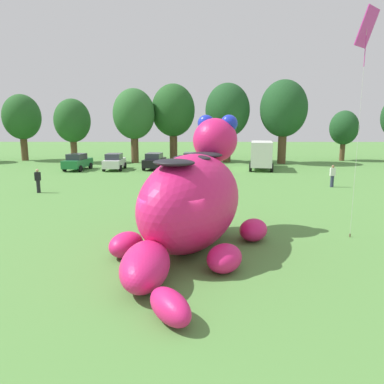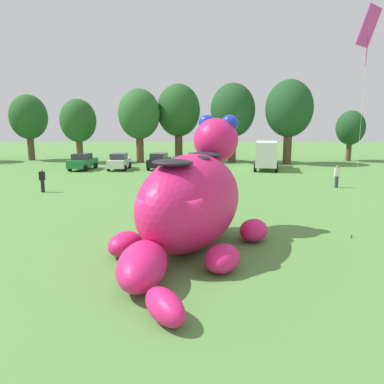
{
  "view_description": "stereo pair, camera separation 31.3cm",
  "coord_description": "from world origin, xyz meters",
  "px_view_note": "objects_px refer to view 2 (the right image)",
  "views": [
    {
      "loc": [
        0.9,
        -12.99,
        5.03
      ],
      "look_at": [
        0.8,
        2.5,
        2.1
      ],
      "focal_mm": 35.04,
      "sensor_mm": 36.0,
      "label": 1
    },
    {
      "loc": [
        1.22,
        -12.98,
        5.03
      ],
      "look_at": [
        0.8,
        2.5,
        2.1
      ],
      "focal_mm": 35.04,
      "sensor_mm": 36.0,
      "label": 2
    }
  ],
  "objects_px": {
    "car_green": "(83,162)",
    "car_black": "(159,161)",
    "car_red": "(196,161)",
    "spectator_near_inflatable": "(188,177)",
    "spectator_by_cars": "(42,180)",
    "box_truck": "(266,154)",
    "giant_inflatable_creature": "(192,201)",
    "tethered_flying_kite": "(368,31)",
    "spectator_mid_field": "(337,177)",
    "car_white": "(119,161)"
  },
  "relations": [
    {
      "from": "car_green",
      "to": "box_truck",
      "type": "relative_size",
      "value": 0.65
    },
    {
      "from": "spectator_mid_field",
      "to": "car_black",
      "type": "bearing_deg",
      "value": 143.9
    },
    {
      "from": "spectator_by_cars",
      "to": "tethered_flying_kite",
      "type": "distance_m",
      "value": 22.12
    },
    {
      "from": "spectator_near_inflatable",
      "to": "tethered_flying_kite",
      "type": "bearing_deg",
      "value": -57.97
    },
    {
      "from": "giant_inflatable_creature",
      "to": "car_black",
      "type": "bearing_deg",
      "value": 99.4
    },
    {
      "from": "car_white",
      "to": "giant_inflatable_creature",
      "type": "bearing_deg",
      "value": -71.33
    },
    {
      "from": "car_green",
      "to": "spectator_mid_field",
      "type": "relative_size",
      "value": 2.51
    },
    {
      "from": "car_white",
      "to": "spectator_near_inflatable",
      "type": "bearing_deg",
      "value": -55.06
    },
    {
      "from": "tethered_flying_kite",
      "to": "giant_inflatable_creature",
      "type": "bearing_deg",
      "value": -168.31
    },
    {
      "from": "spectator_mid_field",
      "to": "tethered_flying_kite",
      "type": "distance_m",
      "value": 15.42
    },
    {
      "from": "box_truck",
      "to": "spectator_by_cars",
      "type": "height_order",
      "value": "box_truck"
    },
    {
      "from": "car_white",
      "to": "spectator_mid_field",
      "type": "height_order",
      "value": "car_white"
    },
    {
      "from": "car_white",
      "to": "tethered_flying_kite",
      "type": "distance_m",
      "value": 28.76
    },
    {
      "from": "spectator_near_inflatable",
      "to": "car_white",
      "type": "bearing_deg",
      "value": 124.94
    },
    {
      "from": "car_green",
      "to": "car_black",
      "type": "xyz_separation_m",
      "value": [
        7.96,
        0.78,
        0.0
      ]
    },
    {
      "from": "spectator_near_inflatable",
      "to": "spectator_mid_field",
      "type": "distance_m",
      "value": 11.45
    },
    {
      "from": "spectator_near_inflatable",
      "to": "car_black",
      "type": "bearing_deg",
      "value": 106.9
    },
    {
      "from": "box_truck",
      "to": "spectator_mid_field",
      "type": "distance_m",
      "value": 11.7
    },
    {
      "from": "car_green",
      "to": "car_red",
      "type": "distance_m",
      "value": 11.94
    },
    {
      "from": "car_white",
      "to": "car_red",
      "type": "distance_m",
      "value": 8.13
    },
    {
      "from": "car_red",
      "to": "box_truck",
      "type": "distance_m",
      "value": 7.49
    },
    {
      "from": "car_black",
      "to": "box_truck",
      "type": "height_order",
      "value": "box_truck"
    },
    {
      "from": "car_red",
      "to": "spectator_near_inflatable",
      "type": "height_order",
      "value": "car_red"
    },
    {
      "from": "car_green",
      "to": "giant_inflatable_creature",
      "type": "bearing_deg",
      "value": -63.53
    },
    {
      "from": "giant_inflatable_creature",
      "to": "spectator_mid_field",
      "type": "bearing_deg",
      "value": 52.93
    },
    {
      "from": "car_green",
      "to": "car_black",
      "type": "relative_size",
      "value": 1.0
    },
    {
      "from": "car_red",
      "to": "box_truck",
      "type": "height_order",
      "value": "box_truck"
    },
    {
      "from": "car_green",
      "to": "spectator_near_inflatable",
      "type": "distance_m",
      "value": 15.67
    },
    {
      "from": "giant_inflatable_creature",
      "to": "tethered_flying_kite",
      "type": "distance_m",
      "value": 9.7
    },
    {
      "from": "spectator_near_inflatable",
      "to": "giant_inflatable_creature",
      "type": "bearing_deg",
      "value": -87.19
    },
    {
      "from": "car_black",
      "to": "tethered_flying_kite",
      "type": "bearing_deg",
      "value": -64.85
    },
    {
      "from": "giant_inflatable_creature",
      "to": "tethered_flying_kite",
      "type": "bearing_deg",
      "value": 11.69
    },
    {
      "from": "spectator_mid_field",
      "to": "tethered_flying_kite",
      "type": "xyz_separation_m",
      "value": [
        -3.8,
        -12.8,
        7.7
      ]
    },
    {
      "from": "car_white",
      "to": "spectator_near_inflatable",
      "type": "height_order",
      "value": "car_white"
    },
    {
      "from": "car_white",
      "to": "car_black",
      "type": "height_order",
      "value": "same"
    },
    {
      "from": "giant_inflatable_creature",
      "to": "car_green",
      "type": "relative_size",
      "value": 2.49
    },
    {
      "from": "car_red",
      "to": "car_black",
      "type": "bearing_deg",
      "value": -171.35
    },
    {
      "from": "car_green",
      "to": "box_truck",
      "type": "xyz_separation_m",
      "value": [
        19.31,
        1.02,
        0.74
      ]
    },
    {
      "from": "spectator_by_cars",
      "to": "car_black",
      "type": "bearing_deg",
      "value": 62.81
    },
    {
      "from": "box_truck",
      "to": "spectator_mid_field",
      "type": "bearing_deg",
      "value": -72.2
    },
    {
      "from": "spectator_by_cars",
      "to": "car_white",
      "type": "bearing_deg",
      "value": 77.97
    },
    {
      "from": "car_black",
      "to": "box_truck",
      "type": "bearing_deg",
      "value": 1.21
    },
    {
      "from": "box_truck",
      "to": "car_white",
      "type": "bearing_deg",
      "value": -177.05
    },
    {
      "from": "spectator_mid_field",
      "to": "spectator_by_cars",
      "type": "distance_m",
      "value": 21.94
    },
    {
      "from": "car_black",
      "to": "giant_inflatable_creature",
      "type": "bearing_deg",
      "value": -80.6
    },
    {
      "from": "box_truck",
      "to": "spectator_by_cars",
      "type": "bearing_deg",
      "value": -143.21
    },
    {
      "from": "car_green",
      "to": "spectator_by_cars",
      "type": "height_order",
      "value": "car_green"
    },
    {
      "from": "giant_inflatable_creature",
      "to": "car_black",
      "type": "xyz_separation_m",
      "value": [
        -4.16,
        25.12,
        -1.09
      ]
    },
    {
      "from": "giant_inflatable_creature",
      "to": "car_red",
      "type": "xyz_separation_m",
      "value": [
        -0.26,
        25.72,
        -1.09
      ]
    },
    {
      "from": "car_red",
      "to": "spectator_mid_field",
      "type": "relative_size",
      "value": 2.45
    }
  ]
}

